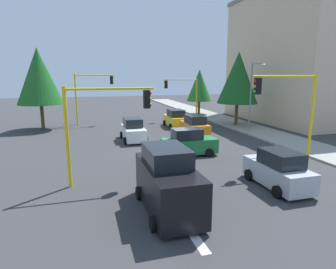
# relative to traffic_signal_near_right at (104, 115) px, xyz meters

# --- Properties ---
(ground_plane) EXTENTS (120.00, 120.00, 0.00)m
(ground_plane) POSITION_rel_traffic_signal_near_right_xyz_m (-6.00, 5.62, -3.71)
(ground_plane) COLOR #353538
(sidewalk_kerb) EXTENTS (80.00, 4.00, 0.15)m
(sidewalk_kerb) POSITION_rel_traffic_signal_near_right_xyz_m (-11.00, 16.12, -3.63)
(sidewalk_kerb) COLOR gray
(sidewalk_kerb) RESTS_ON ground
(lane_arrow_near) EXTENTS (2.40, 1.10, 1.10)m
(lane_arrow_near) POSITION_rel_traffic_signal_near_right_xyz_m (5.51, 2.62, -3.70)
(lane_arrow_near) COLOR silver
(lane_arrow_near) RESTS_ON ground
(apartment_block) EXTENTS (17.67, 9.30, 15.77)m
(apartment_block) POSITION_rel_traffic_signal_near_right_xyz_m (-15.95, 24.12, 4.19)
(apartment_block) COLOR beige
(apartment_block) RESTS_ON ground
(traffic_signal_near_right) EXTENTS (0.36, 4.59, 5.20)m
(traffic_signal_near_right) POSITION_rel_traffic_signal_near_right_xyz_m (0.00, 0.00, 0.00)
(traffic_signal_near_right) COLOR yellow
(traffic_signal_near_right) RESTS_ON ground
(traffic_signal_near_left) EXTENTS (0.36, 4.59, 5.82)m
(traffic_signal_near_left) POSITION_rel_traffic_signal_near_right_xyz_m (0.00, 11.34, 0.41)
(traffic_signal_near_left) COLOR yellow
(traffic_signal_near_left) RESTS_ON ground
(traffic_signal_far_right) EXTENTS (0.36, 4.59, 5.88)m
(traffic_signal_far_right) POSITION_rel_traffic_signal_near_right_xyz_m (-20.00, -0.11, 0.45)
(traffic_signal_far_right) COLOR yellow
(traffic_signal_far_right) RESTS_ON ground
(traffic_signal_far_left) EXTENTS (0.36, 4.59, 5.32)m
(traffic_signal_far_left) POSITION_rel_traffic_signal_near_right_xyz_m (-20.00, 11.26, 0.08)
(traffic_signal_far_left) COLOR yellow
(traffic_signal_far_left) RESTS_ON ground
(street_lamp_curbside) EXTENTS (2.15, 0.28, 7.00)m
(street_lamp_curbside) POSITION_rel_traffic_signal_near_right_xyz_m (-9.61, 14.82, 0.64)
(street_lamp_curbside) COLOR slate
(street_lamp_curbside) RESTS_ON ground
(tree_opposite_side) EXTENTS (4.66, 4.66, 8.54)m
(tree_opposite_side) POSITION_rel_traffic_signal_near_right_xyz_m (-18.00, -5.38, 1.91)
(tree_opposite_side) COLOR brown
(tree_opposite_side) RESTS_ON ground
(tree_roadside_far) EXTENTS (3.60, 3.60, 6.55)m
(tree_roadside_far) POSITION_rel_traffic_signal_near_right_xyz_m (-24.00, 15.12, 0.58)
(tree_roadside_far) COLOR brown
(tree_roadside_far) RESTS_ON ground
(tree_roadside_mid) EXTENTS (4.52, 4.52, 8.28)m
(tree_roadside_mid) POSITION_rel_traffic_signal_near_right_xyz_m (-14.00, 15.62, 1.73)
(tree_roadside_mid) COLOR brown
(tree_roadside_mid) RESTS_ON ground
(delivery_van_black) EXTENTS (4.80, 2.22, 2.77)m
(delivery_van_black) POSITION_rel_traffic_signal_near_right_xyz_m (3.96, 2.28, -2.42)
(delivery_van_black) COLOR black
(delivery_van_black) RESTS_ON ground
(car_silver) EXTENTS (4.02, 2.00, 1.98)m
(car_silver) POSITION_rel_traffic_signal_near_right_xyz_m (3.02, 8.52, -2.81)
(car_silver) COLOR #B2B5BA
(car_silver) RESTS_ON ground
(car_orange) EXTENTS (4.13, 2.05, 1.98)m
(car_orange) POSITION_rel_traffic_signal_near_right_xyz_m (-10.41, 9.12, -2.81)
(car_orange) COLOR orange
(car_orange) RESTS_ON ground
(car_green) EXTENTS (1.94, 3.94, 1.98)m
(car_green) POSITION_rel_traffic_signal_near_right_xyz_m (-4.00, 6.17, -2.81)
(car_green) COLOR #1E7238
(car_green) RESTS_ON ground
(car_white) EXTENTS (4.11, 2.03, 1.98)m
(car_white) POSITION_rel_traffic_signal_near_right_xyz_m (-9.97, 3.09, -2.81)
(car_white) COLOR white
(car_white) RESTS_ON ground
(car_yellow) EXTENTS (4.01, 2.08, 1.98)m
(car_yellow) POSITION_rel_traffic_signal_near_right_xyz_m (-15.42, 8.79, -2.81)
(car_yellow) COLOR yellow
(car_yellow) RESTS_ON ground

